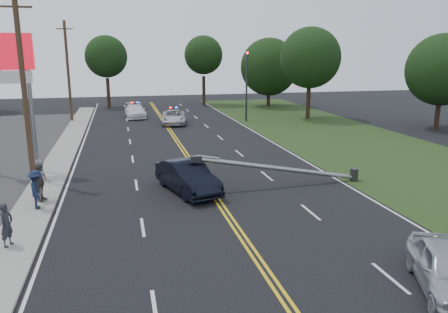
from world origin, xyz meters
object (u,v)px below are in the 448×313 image
object	(u,v)px
waiting_sedan	(448,269)
bystander_c	(37,189)
bystander_a	(7,225)
utility_pole_mid	(24,89)
emergency_b	(135,111)
bystander_d	(39,182)
traffic_signal	(247,80)
pylon_sign	(4,70)
fallen_streetlight	(288,169)
emergency_a	(174,117)
crashed_sedan	(187,177)
utility_pole_far	(68,71)
bystander_b	(41,180)

from	to	relation	value
waiting_sedan	bystander_c	bearing A→B (deg)	165.24
bystander_a	utility_pole_mid	bearing A→B (deg)	26.45
emergency_b	bystander_d	distance (m)	27.90
traffic_signal	pylon_sign	bearing A→B (deg)	-139.61
bystander_d	bystander_c	bearing A→B (deg)	-149.44
fallen_streetlight	utility_pole_mid	size ratio (longest dim) A/B	0.94
pylon_sign	emergency_a	distance (m)	20.31
crashed_sedan	bystander_a	distance (m)	8.94
utility_pole_far	crashed_sedan	world-z (taller)	utility_pole_far
bystander_a	bystander_b	xyz separation A→B (m)	(0.39, 5.21, 0.16)
pylon_sign	bystander_a	xyz separation A→B (m)	(1.97, -10.89, -5.06)
fallen_streetlight	crashed_sedan	bearing A→B (deg)	177.86
fallen_streetlight	bystander_b	size ratio (longest dim) A/B	4.82
utility_pole_far	bystander_b	world-z (taller)	utility_pole_far
waiting_sedan	emergency_b	world-z (taller)	emergency_b
utility_pole_far	bystander_c	distance (m)	27.28
pylon_sign	fallen_streetlight	xyz separation A→B (m)	(14.69, -6.00, -5.08)
fallen_streetlight	utility_pole_far	world-z (taller)	utility_pole_far
crashed_sedan	fallen_streetlight	bearing A→B (deg)	-18.74
traffic_signal	waiting_sedan	xyz separation A→B (m)	(-3.46, -33.08, -3.49)
pylon_sign	emergency_b	bearing A→B (deg)	70.04
utility_pole_mid	bystander_d	xyz separation A→B (m)	(1.00, -3.92, -4.05)
utility_pole_mid	utility_pole_far	xyz separation A→B (m)	(0.00, 22.00, 0.00)
pylon_sign	waiting_sedan	world-z (taller)	pylon_sign
crashed_sedan	waiting_sedan	distance (m)	12.80
traffic_signal	emergency_b	bearing A→B (deg)	153.74
utility_pole_far	fallen_streetlight	bearing A→B (deg)	-62.76
waiting_sedan	emergency_b	size ratio (longest dim) A/B	0.84
emergency_b	bystander_a	bearing A→B (deg)	-102.31
utility_pole_far	waiting_sedan	size ratio (longest dim) A/B	2.37
fallen_streetlight	bystander_b	world-z (taller)	bystander_b
emergency_b	bystander_b	xyz separation A→B (m)	(-5.43, -27.11, 0.36)
emergency_a	bystander_a	distance (m)	28.48
bystander_a	utility_pole_far	bearing A→B (deg)	23.39
crashed_sedan	bystander_b	size ratio (longest dim) A/B	2.48
fallen_streetlight	bystander_c	distance (m)	12.38
pylon_sign	crashed_sedan	bearing A→B (deg)	-31.91
emergency_a	bystander_d	world-z (taller)	bystander_d
crashed_sedan	utility_pole_mid	bearing A→B (deg)	138.04
crashed_sedan	emergency_b	distance (m)	27.27
pylon_sign	emergency_b	distance (m)	23.40
fallen_streetlight	bystander_b	xyz separation A→B (m)	(-12.33, 0.32, 0.17)
utility_pole_mid	pylon_sign	bearing A→B (deg)	123.02
emergency_b	bystander_d	bearing A→B (deg)	-103.45
traffic_signal	bystander_b	xyz separation A→B (m)	(-16.45, -21.68, -3.12)
emergency_a	bystander_c	world-z (taller)	bystander_c
waiting_sedan	bystander_d	distance (m)	17.17
pylon_sign	bystander_b	size ratio (longest dim) A/B	4.12
emergency_b	pylon_sign	bearing A→B (deg)	-112.07
utility_pole_far	bystander_c	world-z (taller)	utility_pole_far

